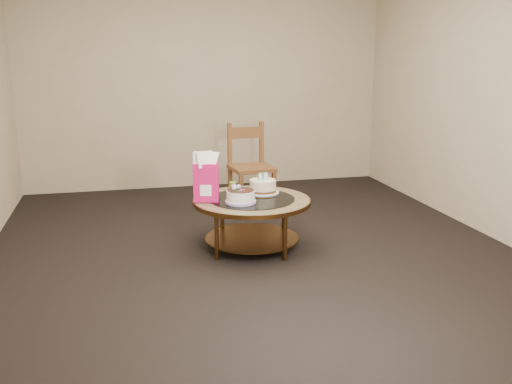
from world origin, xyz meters
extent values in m
plane|color=black|center=(0.00, 0.00, 0.00)|extent=(5.00, 5.00, 0.00)
cube|color=#C2B193|center=(0.00, 2.50, 1.30)|extent=(4.50, 0.02, 2.60)
cube|color=#C2B193|center=(0.00, -2.50, 1.30)|extent=(4.50, 0.02, 2.60)
cube|color=#C2B193|center=(2.25, 0.00, 1.30)|extent=(0.02, 5.00, 2.60)
cylinder|color=#513317|center=(0.35, 0.20, 0.21)|extent=(0.04, 0.04, 0.42)
cylinder|color=#513317|center=(-0.20, 0.35, 0.21)|extent=(0.04, 0.04, 0.42)
cylinder|color=#513317|center=(-0.35, -0.20, 0.21)|extent=(0.04, 0.04, 0.42)
cylinder|color=#513317|center=(0.20, -0.35, 0.21)|extent=(0.04, 0.04, 0.42)
cylinder|color=#513317|center=(0.00, 0.00, 0.10)|extent=(0.82, 0.82, 0.02)
cylinder|color=#513317|center=(0.00, 0.00, 0.43)|extent=(1.02, 1.02, 0.04)
cylinder|color=olive|center=(0.00, 0.00, 0.45)|extent=(1.00, 1.00, 0.01)
cylinder|color=black|center=(0.00, 0.00, 0.45)|extent=(0.74, 0.74, 0.01)
cylinder|color=#B99CDC|center=(-0.12, -0.11, 0.47)|extent=(0.26, 0.26, 0.02)
cylinder|color=white|center=(-0.12, -0.11, 0.51)|extent=(0.24, 0.24, 0.11)
cylinder|color=black|center=(-0.12, -0.11, 0.57)|extent=(0.22, 0.22, 0.01)
sphere|color=#B99CDC|center=(-0.17, -0.07, 0.59)|extent=(0.05, 0.05, 0.05)
sphere|color=#B99CDC|center=(-0.13, -0.06, 0.58)|extent=(0.04, 0.04, 0.04)
sphere|color=#B99CDC|center=(-0.18, -0.11, 0.58)|extent=(0.04, 0.04, 0.04)
cone|color=#217B2F|center=(-0.14, -0.09, 0.57)|extent=(0.03, 0.03, 0.02)
cone|color=#217B2F|center=(-0.19, -0.08, 0.57)|extent=(0.04, 0.03, 0.02)
cone|color=#217B2F|center=(-0.11, -0.05, 0.57)|extent=(0.03, 0.03, 0.02)
cone|color=#217B2F|center=(-0.16, -0.14, 0.57)|extent=(0.04, 0.03, 0.02)
cylinder|color=white|center=(0.14, 0.17, 0.46)|extent=(0.29, 0.29, 0.01)
cylinder|color=#422812|center=(0.14, 0.17, 0.48)|extent=(0.24, 0.24, 0.02)
cylinder|color=white|center=(0.14, 0.17, 0.53)|extent=(0.23, 0.23, 0.09)
cube|color=#45A350|center=(0.11, 0.16, 0.61)|extent=(0.04, 0.02, 0.07)
cube|color=white|center=(0.11, 0.16, 0.61)|extent=(0.03, 0.02, 0.05)
cube|color=#3E8FD5|center=(0.17, 0.18, 0.61)|extent=(0.04, 0.02, 0.07)
cube|color=white|center=(0.17, 0.18, 0.61)|extent=(0.03, 0.02, 0.05)
cube|color=#CE1364|center=(-0.39, 0.01, 0.62)|extent=(0.23, 0.16, 0.32)
cube|color=white|center=(-0.39, 0.01, 0.56)|extent=(0.12, 0.14, 0.10)
cube|color=#CEBC55|center=(-0.10, 0.31, 0.46)|extent=(0.12, 0.12, 0.01)
cylinder|color=gold|center=(-0.10, 0.31, 0.47)|extent=(0.12, 0.12, 0.01)
cylinder|color=olive|center=(-0.10, 0.31, 0.51)|extent=(0.06, 0.06, 0.06)
cylinder|color=black|center=(-0.10, 0.31, 0.54)|extent=(0.00, 0.00, 0.01)
cube|color=brown|center=(0.28, 1.23, 0.46)|extent=(0.48, 0.48, 0.04)
cube|color=brown|center=(0.12, 1.02, 0.23)|extent=(0.05, 0.05, 0.46)
cube|color=brown|center=(0.49, 1.06, 0.23)|extent=(0.05, 0.05, 0.46)
cube|color=brown|center=(0.08, 1.39, 0.23)|extent=(0.05, 0.05, 0.46)
cube|color=brown|center=(0.45, 1.43, 0.23)|extent=(0.05, 0.05, 0.46)
cube|color=brown|center=(0.08, 1.39, 0.70)|extent=(0.05, 0.05, 0.47)
cube|color=brown|center=(0.45, 1.43, 0.70)|extent=(0.05, 0.05, 0.47)
cube|color=brown|center=(0.26, 1.41, 0.82)|extent=(0.37, 0.08, 0.12)
camera|label=1|loc=(-1.08, -4.63, 1.71)|focal=40.00mm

